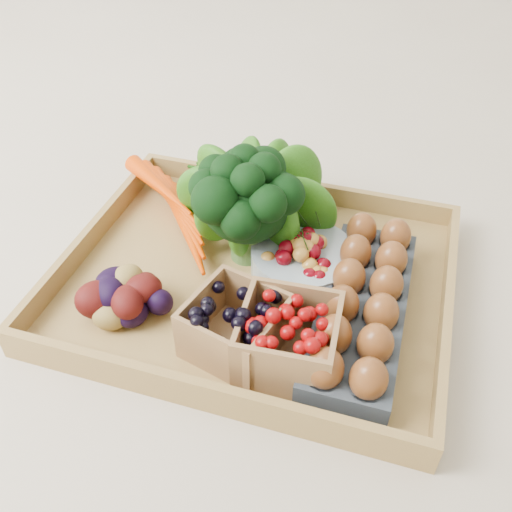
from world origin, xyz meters
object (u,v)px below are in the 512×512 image
(cherry_bowl, at_px, (303,261))
(egg_carton, at_px, (362,311))
(broccoli, at_px, (247,222))
(tray, at_px, (256,283))

(cherry_bowl, relative_size, egg_carton, 0.48)
(cherry_bowl, bearing_deg, broccoli, 174.96)
(egg_carton, bearing_deg, broccoli, 155.97)
(cherry_bowl, bearing_deg, egg_carton, -36.90)
(tray, distance_m, cherry_bowl, 0.08)
(tray, xyz_separation_m, cherry_bowl, (0.06, 0.04, 0.03))
(broccoli, distance_m, egg_carton, 0.21)
(broccoli, bearing_deg, egg_carton, -23.65)
(tray, distance_m, egg_carton, 0.17)
(broccoli, height_order, egg_carton, broccoli)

